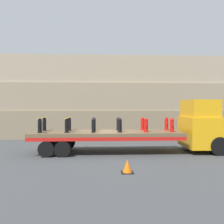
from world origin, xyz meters
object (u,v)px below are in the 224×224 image
at_px(fire_hydrant_black_far_0, 44,124).
at_px(fire_hydrant_red_far_5, 166,124).
at_px(truck_cab, 204,126).
at_px(fire_hydrant_red_far_4, 143,124).
at_px(traffic_cone, 127,166).
at_px(fire_hydrant_black_near_1, 67,126).
at_px(fire_hydrant_black_far_1, 69,124).
at_px(fire_hydrant_red_near_5, 172,125).
at_px(fire_hydrant_black_near_2, 93,126).
at_px(fire_hydrant_black_near_3, 120,125).
at_px(fire_hydrant_red_near_4, 146,125).
at_px(fire_hydrant_black_near_0, 40,126).
at_px(flatbed_trailer, 99,135).
at_px(fire_hydrant_black_far_2, 94,124).
at_px(fire_hydrant_black_far_3, 118,124).

xyz_separation_m(fire_hydrant_black_far_0, fire_hydrant_red_far_5, (7.42, 0.00, 0.00)).
distance_m(truck_cab, fire_hydrant_red_far_4, 3.62).
height_order(fire_hydrant_red_far_4, traffic_cone, fire_hydrant_red_far_4).
distance_m(fire_hydrant_black_near_1, traffic_cone, 5.08).
distance_m(fire_hydrant_black_far_1, fire_hydrant_red_near_5, 6.04).
relative_size(fire_hydrant_black_near_2, fire_hydrant_black_near_3, 1.00).
xyz_separation_m(fire_hydrant_black_near_3, fire_hydrant_red_near_4, (1.48, 0.00, 0.00)).
xyz_separation_m(truck_cab, fire_hydrant_red_far_5, (-2.09, 0.57, 0.11)).
distance_m(fire_hydrant_black_near_0, fire_hydrant_black_near_3, 4.45).
bearing_deg(fire_hydrant_black_far_1, fire_hydrant_red_far_5, 0.00).
height_order(flatbed_trailer, fire_hydrant_black_near_3, fire_hydrant_black_near_3).
height_order(truck_cab, fire_hydrant_red_far_5, truck_cab).
height_order(fire_hydrant_red_near_4, fire_hydrant_red_near_5, same).
xyz_separation_m(fire_hydrant_black_far_1, fire_hydrant_red_far_4, (4.45, 0.00, 0.00)).
bearing_deg(fire_hydrant_black_far_2, traffic_cone, -73.78).
distance_m(fire_hydrant_black_far_0, fire_hydrant_red_near_4, 6.04).
xyz_separation_m(truck_cab, fire_hydrant_black_near_0, (-9.51, -0.57, 0.11)).
xyz_separation_m(flatbed_trailer, fire_hydrant_red_near_5, (4.16, -0.57, 0.61)).
height_order(fire_hydrant_red_near_4, fire_hydrant_red_far_5, same).
xyz_separation_m(fire_hydrant_red_far_4, fire_hydrant_red_near_5, (1.48, -1.14, 0.00)).
bearing_deg(fire_hydrant_black_far_2, truck_cab, -4.98).
relative_size(truck_cab, traffic_cone, 5.68).
bearing_deg(truck_cab, fire_hydrant_red_near_4, -170.95).
xyz_separation_m(fire_hydrant_black_near_3, traffic_cone, (-0.02, -3.91, -1.36)).
height_order(flatbed_trailer, fire_hydrant_black_near_1, fire_hydrant_black_near_1).
bearing_deg(fire_hydrant_black_near_2, fire_hydrant_red_far_4, 21.01).
relative_size(fire_hydrant_black_near_0, fire_hydrant_red_far_5, 1.00).
relative_size(fire_hydrant_red_near_4, fire_hydrant_red_near_5, 1.00).
relative_size(fire_hydrant_black_near_3, fire_hydrant_red_near_5, 1.00).
bearing_deg(fire_hydrant_black_near_1, truck_cab, 4.06).
bearing_deg(traffic_cone, fire_hydrant_red_near_5, 52.64).
distance_m(flatbed_trailer, fire_hydrant_red_near_4, 2.81).
xyz_separation_m(truck_cab, fire_hydrant_black_far_3, (-5.06, 0.57, 0.11)).
relative_size(flatbed_trailer, fire_hydrant_black_near_1, 10.80).
bearing_deg(fire_hydrant_black_near_0, fire_hydrant_red_near_5, 0.00).
bearing_deg(traffic_cone, fire_hydrant_black_near_3, 89.77).
height_order(fire_hydrant_black_far_3, fire_hydrant_red_far_5, same).
height_order(truck_cab, traffic_cone, truck_cab).
relative_size(fire_hydrant_black_far_0, fire_hydrant_black_far_1, 1.00).
xyz_separation_m(fire_hydrant_black_near_2, fire_hydrant_red_near_4, (2.97, 0.00, 0.00)).
xyz_separation_m(fire_hydrant_black_near_3, fire_hydrant_red_far_4, (1.48, 1.14, 0.00)).
xyz_separation_m(truck_cab, fire_hydrant_black_near_3, (-5.06, -0.57, 0.11)).
height_order(fire_hydrant_black_far_1, fire_hydrant_red_near_5, same).
xyz_separation_m(truck_cab, fire_hydrant_black_near_2, (-6.55, -0.57, 0.11)).
bearing_deg(fire_hydrant_red_far_5, fire_hydrant_black_far_2, 180.00).
relative_size(fire_hydrant_black_far_2, fire_hydrant_black_near_3, 1.00).
bearing_deg(fire_hydrant_black_near_0, fire_hydrant_black_near_3, 0.00).
bearing_deg(fire_hydrant_black_far_3, fire_hydrant_red_near_4, -37.53).
distance_m(fire_hydrant_black_near_2, fire_hydrant_red_far_5, 4.60).
distance_m(fire_hydrant_black_far_0, traffic_cone, 6.86).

